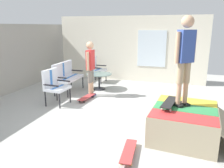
% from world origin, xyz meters
% --- Properties ---
extents(ground_plane, '(12.00, 12.00, 0.10)m').
position_xyz_m(ground_plane, '(0.00, 0.00, -0.05)').
color(ground_plane, '#A8A8A3').
extents(house_facade, '(0.23, 6.00, 2.60)m').
position_xyz_m(house_facade, '(3.80, 0.49, 1.30)').
color(house_facade, silver).
rests_on(house_facade, ground_plane).
extents(skate_ramp, '(1.60, 2.17, 0.62)m').
position_xyz_m(skate_ramp, '(-0.71, -1.72, 0.31)').
color(skate_ramp, tan).
rests_on(skate_ramp, ground_plane).
extents(patio_bench, '(1.26, 0.56, 1.02)m').
position_xyz_m(patio_bench, '(1.46, 2.16, 0.62)').
color(patio_bench, black).
rests_on(patio_bench, ground_plane).
extents(patio_chair_near_house, '(0.65, 0.58, 1.02)m').
position_xyz_m(patio_chair_near_house, '(3.07, 1.73, 0.61)').
color(patio_chair_near_house, black).
rests_on(patio_chair_near_house, ground_plane).
extents(patio_chair_by_wall, '(0.66, 0.59, 1.02)m').
position_xyz_m(patio_chair_by_wall, '(0.25, 1.88, 0.61)').
color(patio_chair_by_wall, black).
rests_on(patio_chair_by_wall, ground_plane).
extents(patio_table, '(0.90, 0.90, 0.57)m').
position_xyz_m(patio_table, '(2.10, 1.20, 0.40)').
color(patio_table, black).
rests_on(patio_table, ground_plane).
extents(person_watching, '(0.48, 0.24, 1.75)m').
position_xyz_m(person_watching, '(1.28, 1.18, 1.03)').
color(person_watching, navy).
rests_on(person_watching, ground_plane).
extents(person_skater, '(0.37, 0.38, 1.78)m').
position_xyz_m(person_skater, '(-0.58, -1.61, 1.68)').
color(person_skater, black).
rests_on(person_skater, skate_ramp).
extents(skateboard_by_bench, '(0.82, 0.30, 0.10)m').
position_xyz_m(skateboard_by_bench, '(0.86, 1.15, 0.08)').
color(skateboard_by_bench, '#B23838').
rests_on(skateboard_by_bench, ground_plane).
extents(skateboard_spare, '(0.81, 0.26, 0.10)m').
position_xyz_m(skateboard_spare, '(-1.73, -0.79, 0.08)').
color(skateboard_spare, '#B23838').
rests_on(skateboard_spare, ground_plane).
extents(skateboard_on_ramp, '(0.82, 0.31, 0.10)m').
position_xyz_m(skateboard_on_ramp, '(-0.71, -1.38, 0.71)').
color(skateboard_on_ramp, black).
rests_on(skateboard_on_ramp, skate_ramp).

